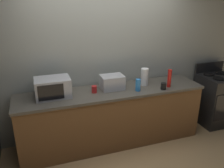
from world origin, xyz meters
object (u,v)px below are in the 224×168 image
(microwave, at_px, (53,88))
(paper_towel_roll, at_px, (145,77))
(mug_black, at_px, (163,86))
(mug_red, at_px, (94,89))
(bottle_hot_sauce, at_px, (169,78))
(bottle_spray_cleaner, at_px, (138,85))
(stove_range, at_px, (216,99))
(toaster_oven, at_px, (112,82))

(microwave, bearing_deg, paper_towel_roll, 0.09)
(paper_towel_roll, bearing_deg, microwave, -179.91)
(microwave, distance_m, mug_black, 1.63)
(mug_red, bearing_deg, bottle_hot_sauce, -7.44)
(bottle_hot_sauce, bearing_deg, bottle_spray_cleaner, 178.94)
(microwave, xyz_separation_m, mug_black, (1.60, -0.26, -0.08))
(microwave, distance_m, bottle_spray_cleaner, 1.23)
(stove_range, relative_size, mug_red, 10.52)
(bottle_spray_cleaner, bearing_deg, mug_red, 167.43)
(paper_towel_roll, bearing_deg, toaster_oven, 178.93)
(stove_range, height_order, bottle_hot_sauce, bottle_hot_sauce)
(toaster_oven, bearing_deg, bottle_spray_cleaner, -30.90)
(mug_red, bearing_deg, paper_towel_roll, 3.49)
(microwave, height_order, toaster_oven, microwave)
(mug_black, bearing_deg, mug_red, 168.20)
(bottle_hot_sauce, bearing_deg, microwave, 173.44)
(paper_towel_roll, bearing_deg, bottle_hot_sauce, -31.91)
(stove_range, xyz_separation_m, bottle_hot_sauce, (-1.12, -0.15, 0.58))
(stove_range, xyz_separation_m, bottle_spray_cleaner, (-1.64, -0.14, 0.53))
(toaster_oven, distance_m, bottle_hot_sauce, 0.89)
(stove_range, distance_m, bottle_hot_sauce, 1.27)
(microwave, height_order, paper_towel_roll, same)
(microwave, distance_m, mug_red, 0.59)
(paper_towel_roll, bearing_deg, bottle_spray_cleaner, -135.97)
(toaster_oven, relative_size, mug_black, 3.35)
(bottle_hot_sauce, height_order, mug_black, bottle_hot_sauce)
(toaster_oven, bearing_deg, paper_towel_roll, -1.07)
(stove_range, bearing_deg, microwave, 179.04)
(bottle_spray_cleaner, xyz_separation_m, mug_red, (-0.63, 0.14, -0.04))
(bottle_hot_sauce, bearing_deg, paper_towel_roll, 148.09)
(stove_range, bearing_deg, bottle_spray_cleaner, -175.06)
(stove_range, xyz_separation_m, paper_towel_roll, (-1.44, 0.05, 0.57))
(bottle_hot_sauce, distance_m, mug_black, 0.17)
(bottle_hot_sauce, height_order, mug_red, bottle_hot_sauce)
(stove_range, relative_size, toaster_oven, 3.18)
(bottle_spray_cleaner, bearing_deg, bottle_hot_sauce, -1.06)
(microwave, xyz_separation_m, paper_towel_roll, (1.41, 0.00, 0.00))
(stove_range, relative_size, bottle_hot_sauce, 3.89)
(bottle_hot_sauce, relative_size, bottle_spray_cleaner, 1.53)
(toaster_oven, distance_m, paper_towel_roll, 0.54)
(paper_towel_roll, xyz_separation_m, mug_red, (-0.83, -0.05, -0.08))
(toaster_oven, xyz_separation_m, mug_red, (-0.30, -0.06, -0.05))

